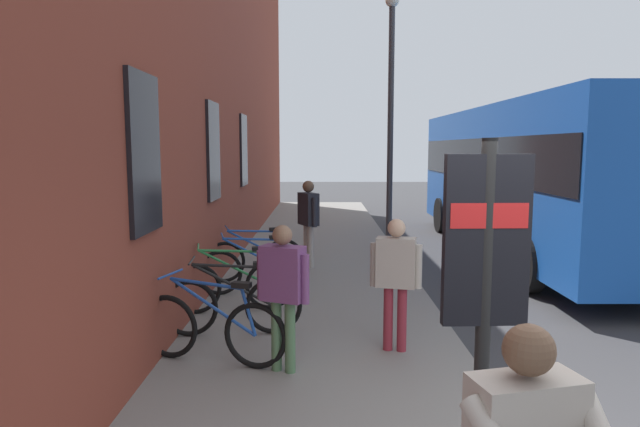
# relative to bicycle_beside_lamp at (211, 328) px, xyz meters

# --- Properties ---
(ground) EXTENTS (60.00, 60.00, 0.00)m
(ground) POSITION_rel_bicycle_beside_lamp_xyz_m (3.76, -3.90, -0.51)
(ground) COLOR #38383A
(sidewalk_pavement) EXTENTS (24.00, 3.50, 0.12)m
(sidewalk_pavement) POSITION_rel_bicycle_beside_lamp_xyz_m (5.76, -1.15, -0.45)
(sidewalk_pavement) COLOR gray
(sidewalk_pavement) RESTS_ON ground
(station_facade) EXTENTS (22.00, 0.65, 8.56)m
(station_facade) POSITION_rel_bicycle_beside_lamp_xyz_m (6.75, 0.90, 3.77)
(station_facade) COLOR brown
(station_facade) RESTS_ON ground
(bicycle_beside_lamp) EXTENTS (0.65, 1.71, 0.97)m
(bicycle_beside_lamp) POSITION_rel_bicycle_beside_lamp_xyz_m (0.00, 0.00, 0.00)
(bicycle_beside_lamp) COLOR black
(bicycle_beside_lamp) RESTS_ON sidewalk_pavement
(bicycle_mid_rack) EXTENTS (0.48, 1.77, 0.97)m
(bicycle_mid_rack) POSITION_rel_bicycle_beside_lamp_xyz_m (0.91, -0.08, 0.00)
(bicycle_mid_rack) COLOR black
(bicycle_mid_rack) RESTS_ON sidewalk_pavement
(bicycle_far_end) EXTENTS (0.55, 1.74, 0.97)m
(bicycle_far_end) POSITION_rel_bicycle_beside_lamp_xyz_m (1.89, 0.06, 0.00)
(bicycle_far_end) COLOR black
(bicycle_far_end) RESTS_ON sidewalk_pavement
(bicycle_leaning_wall) EXTENTS (0.57, 1.74, 0.97)m
(bicycle_leaning_wall) POSITION_rel_bicycle_beside_lamp_xyz_m (2.91, -0.09, 0.00)
(bicycle_leaning_wall) COLOR black
(bicycle_leaning_wall) RESTS_ON sidewalk_pavement
(bicycle_end_of_row) EXTENTS (0.64, 1.72, 0.97)m
(bicycle_end_of_row) POSITION_rel_bicycle_beside_lamp_xyz_m (3.76, -0.02, 0.00)
(bicycle_end_of_row) COLOR black
(bicycle_end_of_row) RESTS_ON sidewalk_pavement
(transit_info_sign) EXTENTS (0.11, 0.55, 2.40)m
(transit_info_sign) POSITION_rel_bicycle_beside_lamp_xyz_m (-2.30, -2.25, 1.21)
(transit_info_sign) COLOR black
(transit_info_sign) RESTS_ON sidewalk_pavement
(city_bus) EXTENTS (10.51, 2.68, 3.35)m
(city_bus) POSITION_rel_bicycle_beside_lamp_xyz_m (6.75, -5.90, 1.41)
(city_bus) COLOR #1951B2
(city_bus) RESTS_ON ground
(pedestrian_crossing_street) EXTENTS (0.32, 0.58, 1.54)m
(pedestrian_crossing_street) POSITION_rel_bicycle_beside_lamp_xyz_m (0.39, -2.04, 0.55)
(pedestrian_crossing_street) COLOR maroon
(pedestrian_crossing_street) RESTS_ON sidewalk_pavement
(pedestrian_near_bus) EXTENTS (0.59, 0.44, 1.70)m
(pedestrian_near_bus) POSITION_rel_bicycle_beside_lamp_xyz_m (4.86, -0.94, 0.65)
(pedestrian_near_bus) COLOR #B2A599
(pedestrian_near_bus) RESTS_ON sidewalk_pavement
(pedestrian_by_facade) EXTENTS (0.38, 0.56, 1.55)m
(pedestrian_by_facade) POSITION_rel_bicycle_beside_lamp_xyz_m (-0.21, -0.79, 0.56)
(pedestrian_by_facade) COLOR #4C724C
(pedestrian_by_facade) RESTS_ON sidewalk_pavement
(street_lamp) EXTENTS (0.28, 0.28, 5.39)m
(street_lamp) POSITION_rel_bicycle_beside_lamp_xyz_m (5.57, -2.60, 2.79)
(street_lamp) COLOR #333338
(street_lamp) RESTS_ON sidewalk_pavement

